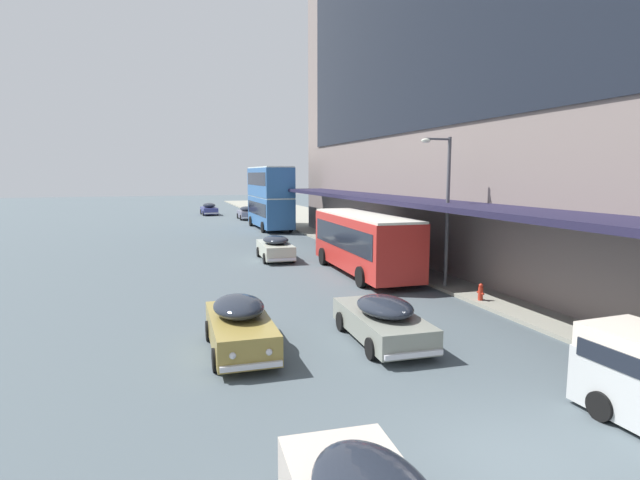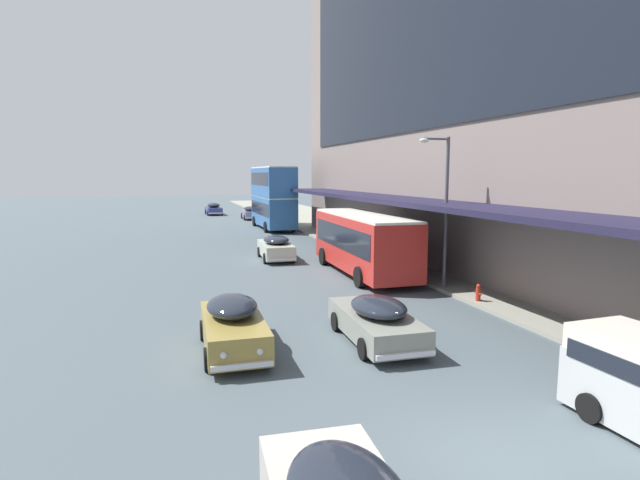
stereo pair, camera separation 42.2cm
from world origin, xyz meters
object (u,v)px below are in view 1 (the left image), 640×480
sedan_far_back (209,209)px  sedan_lead_near (275,248)px  sedan_oncoming_front (240,325)px  sedan_lead_mid (382,319)px  street_lamp (444,200)px  transit_bus_kerbside_rear (364,240)px  sedan_oncoming_rear (246,213)px  fire_hydrant (481,292)px  transit_bus_kerbside_front (270,196)px

sedan_far_back → sedan_lead_near: (0.55, -36.13, -0.01)m
sedan_oncoming_front → sedan_lead_near: sedan_oncoming_front is taller
sedan_far_back → sedan_lead_near: 36.13m
sedan_lead_mid → street_lamp: bearing=45.4°
transit_bus_kerbside_rear → sedan_oncoming_rear: bearing=90.8°
sedan_oncoming_rear → sedan_lead_near: bearing=-96.0°
street_lamp → fire_hydrant: 4.54m
sedan_lead_mid → sedan_lead_near: bearing=89.3°
sedan_oncoming_front → sedan_lead_mid: bearing=-7.0°
street_lamp → sedan_oncoming_front: bearing=-152.6°
street_lamp → fire_hydrant: street_lamp is taller
sedan_oncoming_rear → sedan_oncoming_front: 44.40m
transit_bus_kerbside_rear → sedan_lead_mid: 10.86m
sedan_oncoming_rear → fire_hydrant: 41.35m
transit_bus_kerbside_front → transit_bus_kerbside_rear: 23.15m
street_lamp → transit_bus_kerbside_front: bearing=94.3°
transit_bus_kerbside_front → sedan_oncoming_rear: bearing=92.3°
sedan_far_back → fire_hydrant: (6.18, -49.07, -0.28)m
street_lamp → sedan_lead_mid: bearing=-134.6°
transit_bus_kerbside_front → sedan_lead_mid: (-3.62, -33.28, -2.48)m
sedan_lead_mid → transit_bus_kerbside_front: bearing=83.8°
sedan_oncoming_rear → street_lamp: street_lamp is taller
sedan_oncoming_rear → sedan_lead_near: sedan_oncoming_rear is taller
transit_bus_kerbside_front → sedan_lead_mid: 33.57m
transit_bus_kerbside_rear → sedan_lead_near: (-3.46, 5.79, -1.08)m
sedan_lead_near → sedan_oncoming_front: bearing=-106.6°
transit_bus_kerbside_rear → fire_hydrant: (2.17, -7.15, -1.34)m
transit_bus_kerbside_rear → sedan_oncoming_front: bearing=-129.9°
transit_bus_kerbside_rear → transit_bus_kerbside_front: bearing=90.1°
sedan_far_back → fire_hydrant: size_ratio=6.59×
transit_bus_kerbside_rear → sedan_oncoming_rear: transit_bus_kerbside_rear is taller
sedan_far_back → sedan_oncoming_front: (-4.05, -51.54, 0.03)m
transit_bus_kerbside_rear → sedan_far_back: (-4.01, 41.92, -1.06)m
transit_bus_kerbside_front → transit_bus_kerbside_rear: size_ratio=0.98×
transit_bus_kerbside_front → sedan_lead_near: bearing=-101.2°
sedan_oncoming_front → fire_hydrant: 10.53m
sedan_oncoming_rear → sedan_oncoming_front: (-7.59, -43.74, 0.05)m
transit_bus_kerbside_rear → street_lamp: street_lamp is taller
transit_bus_kerbside_rear → street_lamp: bearing=-65.0°
sedan_lead_mid → sedan_oncoming_front: bearing=173.0°
street_lamp → fire_hydrant: size_ratio=9.66×
sedan_oncoming_rear → sedan_oncoming_front: bearing=-99.8°
sedan_lead_near → sedan_oncoming_rear: bearing=84.0°
sedan_lead_mid → transit_bus_kerbside_rear: bearing=70.3°
sedan_lead_near → transit_bus_kerbside_front: bearing=78.8°
sedan_oncoming_rear → transit_bus_kerbside_front: bearing=-87.7°
street_lamp → fire_hydrant: bearing=-87.6°
sedan_oncoming_rear → fire_hydrant: sedan_oncoming_rear is taller
sedan_lead_mid → street_lamp: 8.79m
sedan_oncoming_rear → sedan_oncoming_front: sedan_oncoming_front is taller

